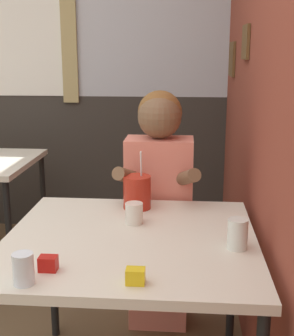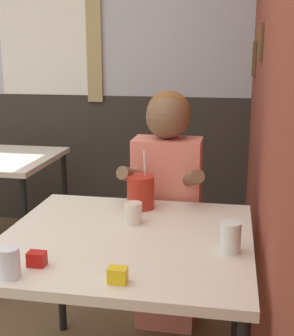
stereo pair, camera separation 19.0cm
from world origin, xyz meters
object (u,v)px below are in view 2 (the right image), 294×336
Objects in this scene: person_seated at (167,205)px; cocktail_pitcher at (141,192)px; background_table at (2,169)px; main_table at (126,251)px.

person_seated is 4.64× the size of cocktail_pitcher.
cocktail_pitcher reaches higher than background_table.
main_table is 0.37m from cocktail_pitcher.
background_table is at bearing 152.87° from person_seated.
person_seated reaches higher than background_table.
main_table is 1.25× the size of background_table.
person_seated reaches higher than main_table.
background_table is (-1.16, 1.23, -0.02)m from main_table.
cocktail_pitcher is at bearing 91.48° from main_table.
main_table is at bearing -97.51° from person_seated.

